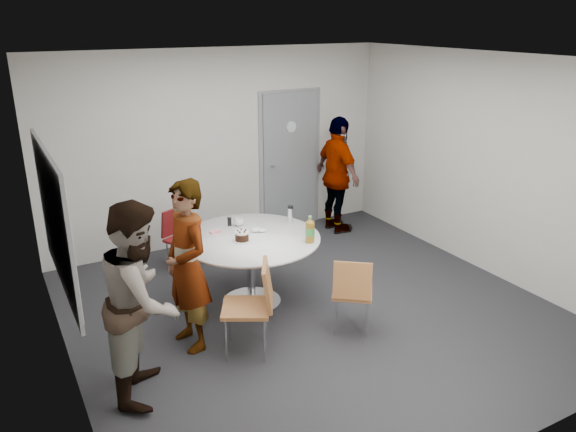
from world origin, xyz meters
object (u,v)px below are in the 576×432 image
table (253,246)px  chair_near_left (255,299)px  whiteboard (55,220)px  person_right (338,175)px  chair_far (179,233)px  door (290,161)px  person_main (187,266)px  chair_near_right (352,289)px  person_left (141,300)px

table → chair_near_left: bearing=-114.0°
whiteboard → person_right: (4.07, 1.74, -0.58)m
chair_near_left → chair_far: bearing=28.9°
door → chair_far: door is taller
person_main → chair_near_left: bearing=42.3°
whiteboard → chair_far: size_ratio=2.40×
chair_near_left → chair_far: (-0.01, 2.21, -0.09)m
chair_far → person_main: size_ratio=0.47×
chair_near_left → chair_near_right: (1.00, -0.16, -0.06)m
chair_near_left → table: bearing=4.5°
table → person_left: (-1.48, -0.97, 0.18)m
chair_near_right → person_left: (-2.07, 0.11, 0.36)m
whiteboard → person_left: whiteboard is taller
table → whiteboard: bearing=-171.4°
door → chair_near_left: size_ratio=2.28×
door → person_left: size_ratio=1.23×
person_left → chair_near_left: bearing=-62.1°
person_main → door: bearing=127.4°
chair_near_right → person_left: 2.10m
person_right → person_main: bearing=123.5°
chair_near_right → person_right: size_ratio=0.48×
chair_near_right → person_main: size_ratio=0.49×
person_main → person_right: person_right is taller
table → chair_near_right: bearing=-61.3°
door → person_left: (-3.05, -2.95, -0.16)m
table → person_left: person_left is taller
whiteboard → person_main: 1.25m
whiteboard → chair_far: whiteboard is taller
whiteboard → person_right: 4.46m
whiteboard → person_right: whiteboard is taller
table → chair_near_left: size_ratio=1.66×
chair_near_left → chair_near_right: size_ratio=1.11×
chair_near_right → chair_far: size_ratio=1.05×
chair_far → person_main: bearing=48.9°
table → person_left: 1.78m
door → whiteboard: (-3.56, -2.28, 0.42)m
chair_near_left → person_left: bearing=121.4°
chair_near_left → person_main: bearing=78.2°
chair_near_right → chair_far: 2.59m
table → chair_far: 1.38m
table → person_left: bearing=-146.8°
whiteboard → table: size_ratio=1.24×
door → whiteboard: size_ratio=1.12×
chair_near_left → person_left: person_left is taller
chair_far → door: bearing=173.1°
table → chair_near_right: size_ratio=1.85×
chair_far → person_left: person_left is taller
chair_far → whiteboard: bearing=19.9°
chair_far → person_main: (-0.49, -1.79, 0.37)m
person_main → person_right: size_ratio=0.98×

